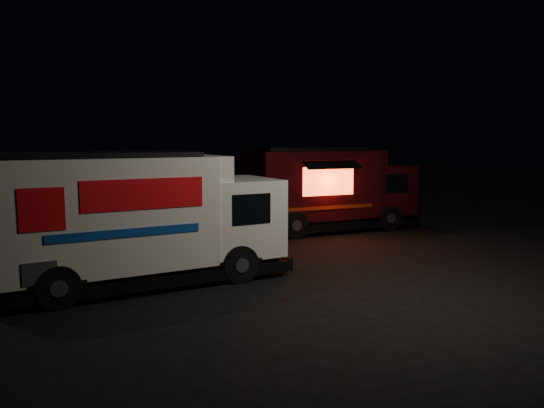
{
  "coord_description": "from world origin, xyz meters",
  "views": [
    {
      "loc": [
        -7.72,
        -10.32,
        3.12
      ],
      "look_at": [
        0.05,
        2.0,
        1.3
      ],
      "focal_mm": 35.0,
      "sensor_mm": 36.0,
      "label": 1
    }
  ],
  "objects": [
    {
      "name": "ground",
      "position": [
        0.0,
        0.0,
        0.0
      ],
      "size": [
        80.0,
        80.0,
        0.0
      ],
      "primitive_type": "plane",
      "color": "black",
      "rests_on": "ground"
    },
    {
      "name": "white_truck",
      "position": [
        -4.07,
        0.57,
        1.42
      ],
      "size": [
        6.36,
        2.49,
        2.83
      ],
      "primitive_type": null,
      "rotation": [
        0.0,
        0.0,
        -0.06
      ],
      "color": "silver",
      "rests_on": "ground"
    },
    {
      "name": "red_truck",
      "position": [
        3.51,
        3.77,
        1.4
      ],
      "size": [
        6.3,
        3.11,
        2.81
      ],
      "primitive_type": null,
      "rotation": [
        0.0,
        0.0,
        -0.15
      ],
      "color": "#33090E",
      "rests_on": "ground"
    }
  ]
}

